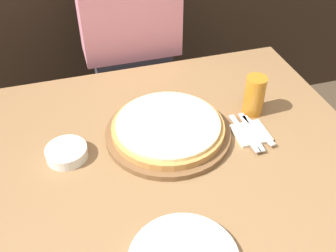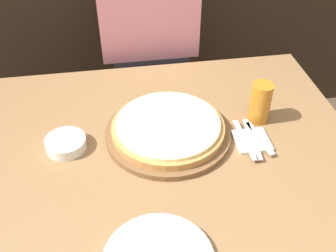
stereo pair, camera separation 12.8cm
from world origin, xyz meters
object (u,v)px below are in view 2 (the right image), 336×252
fork (245,140)px  diner_person (149,61)px  beer_glass (261,101)px  pizza_on_board (168,129)px  spoon (260,138)px  side_bowl (66,143)px  dinner_knife (252,139)px

fork → diner_person: bearing=108.1°
beer_glass → fork: size_ratio=0.74×
pizza_on_board → spoon: 0.30m
side_bowl → diner_person: 0.72m
diner_person → spoon: bearing=-68.3°
spoon → fork: bearing=180.0°
side_bowl → dinner_knife: side_bowl is taller
spoon → diner_person: diner_person is taller
fork → diner_person: size_ratio=0.15×
spoon → diner_person: bearing=111.7°
fork → pizza_on_board: bearing=162.2°
beer_glass → side_bowl: (-0.65, -0.04, -0.06)m
pizza_on_board → side_bowl: pizza_on_board is taller
beer_glass → spoon: bearing=-106.0°
beer_glass → fork: beer_glass is taller
pizza_on_board → diner_person: diner_person is taller
dinner_knife → side_bowl: bearing=173.4°
pizza_on_board → diner_person: 0.63m
fork → dinner_knife: same height
beer_glass → dinner_knife: bearing=-117.1°
dinner_knife → spoon: 0.03m
diner_person → pizza_on_board: bearing=-91.1°
pizza_on_board → spoon: bearing=-14.9°
pizza_on_board → fork: size_ratio=2.13×
beer_glass → spoon: (-0.03, -0.11, -0.06)m
beer_glass → side_bowl: 0.65m
side_bowl → spoon: size_ratio=0.78×
pizza_on_board → fork: pizza_on_board is taller
fork → diner_person: (-0.23, 0.70, -0.10)m
fork → dinner_knife: size_ratio=1.00×
beer_glass → fork: (-0.08, -0.11, -0.06)m
fork → side_bowl: bearing=173.1°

